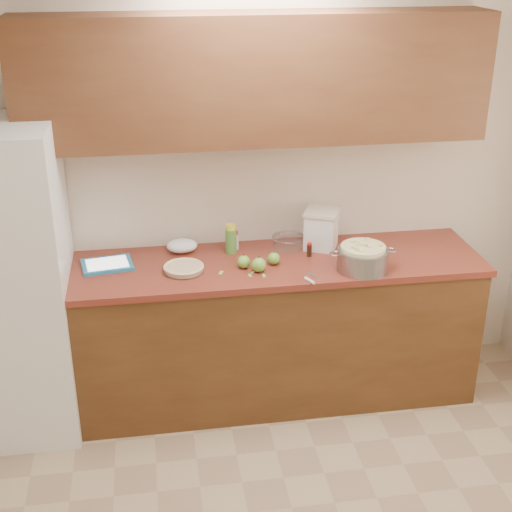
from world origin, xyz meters
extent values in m
plane|color=beige|center=(0.00, 1.80, 1.30)|extent=(3.60, 0.00, 3.60)
cube|color=#593619|center=(0.00, 1.48, 0.44)|extent=(2.60, 0.65, 0.88)
cube|color=maroon|center=(0.00, 1.48, 0.90)|extent=(2.64, 0.68, 0.04)
cube|color=#56331A|center=(0.00, 1.63, 1.95)|extent=(2.60, 0.34, 0.70)
cube|color=white|center=(-1.44, 1.44, 0.90)|extent=(0.70, 0.70, 1.80)
cylinder|color=silver|center=(-0.45, 1.41, 0.94)|extent=(0.24, 0.24, 0.03)
cylinder|color=beige|center=(-0.45, 1.41, 0.94)|extent=(0.21, 0.21, 0.03)
torus|color=beige|center=(-0.45, 1.41, 0.95)|extent=(0.23, 0.23, 0.02)
cylinder|color=gray|center=(0.56, 1.28, 0.98)|extent=(0.29, 0.29, 0.13)
torus|color=gray|center=(0.40, 1.28, 1.03)|extent=(0.07, 0.07, 0.01)
torus|color=gray|center=(0.72, 1.28, 1.03)|extent=(0.07, 0.07, 0.01)
cylinder|color=beige|center=(0.56, 1.28, 1.00)|extent=(0.26, 0.26, 0.13)
cube|color=white|center=(0.40, 1.63, 1.03)|extent=(0.24, 0.24, 0.22)
cube|color=beige|center=(0.40, 1.63, 1.15)|extent=(0.26, 0.26, 0.02)
cube|color=teal|center=(-0.88, 1.55, 0.93)|extent=(0.31, 0.26, 0.02)
cube|color=white|center=(-0.88, 1.55, 0.94)|extent=(0.26, 0.20, 0.00)
cube|color=gray|center=(0.26, 1.24, 0.92)|extent=(0.05, 0.09, 0.00)
cylinder|color=white|center=(0.23, 1.17, 0.93)|extent=(0.05, 0.08, 0.02)
cylinder|color=#4C8C38|center=(-0.15, 1.63, 1.00)|extent=(0.07, 0.07, 0.15)
cylinder|color=yellow|center=(-0.15, 1.63, 1.09)|extent=(0.06, 0.06, 0.03)
cylinder|color=beige|center=(-0.12, 1.68, 0.97)|extent=(0.05, 0.05, 0.10)
cylinder|color=red|center=(-0.12, 1.68, 1.03)|extent=(0.04, 0.04, 0.02)
cylinder|color=black|center=(0.30, 1.51, 0.96)|extent=(0.03, 0.03, 0.07)
cylinder|color=red|center=(0.30, 1.51, 1.00)|extent=(0.03, 0.03, 0.01)
cylinder|color=silver|center=(0.21, 1.65, 0.96)|extent=(0.19, 0.19, 0.07)
torus|color=silver|center=(0.21, 1.65, 0.99)|extent=(0.20, 0.20, 0.01)
ellipsoid|color=white|center=(-0.44, 1.69, 0.96)|extent=(0.20, 0.17, 0.08)
sphere|color=#6CA733|center=(-0.11, 1.40, 0.96)|extent=(0.08, 0.08, 0.08)
cylinder|color=#3F2D19|center=(-0.11, 1.40, 1.00)|extent=(0.01, 0.01, 0.01)
sphere|color=#6CA733|center=(0.07, 1.43, 0.96)|extent=(0.07, 0.07, 0.07)
cylinder|color=#3F2D19|center=(0.07, 1.43, 1.00)|extent=(0.01, 0.01, 0.01)
sphere|color=#6CA733|center=(-0.03, 1.34, 0.96)|extent=(0.08, 0.08, 0.08)
cylinder|color=#3F2D19|center=(-0.03, 1.34, 1.01)|extent=(0.01, 0.01, 0.01)
cube|color=#85BD5C|center=(-0.24, 1.36, 0.92)|extent=(0.03, 0.05, 0.00)
cube|color=#85BD5C|center=(-0.06, 1.33, 0.92)|extent=(0.03, 0.03, 0.00)
cube|color=#85BD5C|center=(-0.09, 1.30, 0.92)|extent=(0.02, 0.04, 0.00)
cube|color=#85BD5C|center=(-0.01, 1.28, 0.92)|extent=(0.02, 0.04, 0.00)
camera|label=1|loc=(-0.62, -2.27, 2.66)|focal=50.00mm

